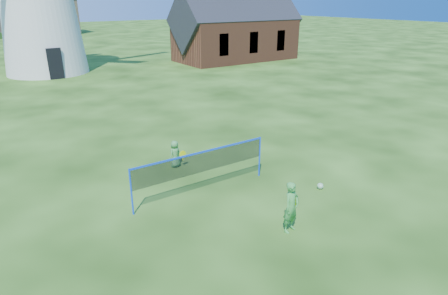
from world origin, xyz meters
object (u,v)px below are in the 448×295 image
player_girl (291,207)px  chapel (236,30)px  player_boy (175,154)px  badminton_net (202,163)px  play_ball (320,186)px

player_girl → chapel: bearing=44.7°
player_girl → player_boy: bearing=83.9°
badminton_net → player_girl: (0.92, -3.37, -0.38)m
play_ball → badminton_net: bearing=150.3°
player_girl → badminton_net: bearing=92.9°
chapel → play_ball: chapel is taller
chapel → player_boy: 29.00m
badminton_net → play_ball: 4.27m
player_girl → player_boy: (-0.64, 5.90, -0.22)m
player_girl → play_ball: size_ratio=6.95×
badminton_net → chapel: bearing=52.2°
badminton_net → play_ball: badminton_net is taller
chapel → play_ball: size_ratio=59.98×
player_girl → play_ball: 3.06m
badminton_net → player_boy: size_ratio=4.66×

